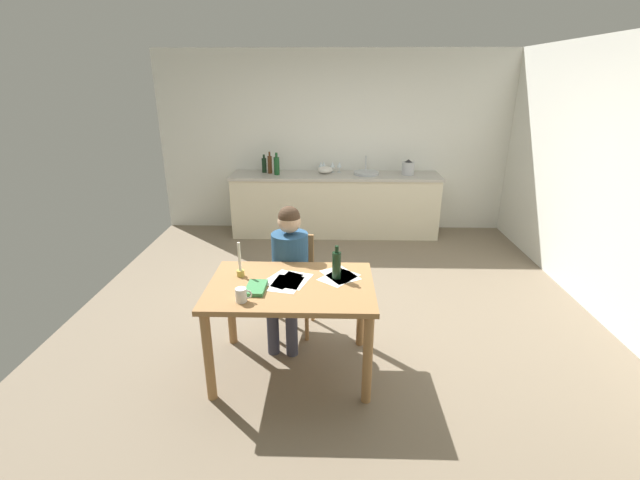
{
  "coord_description": "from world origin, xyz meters",
  "views": [
    {
      "loc": [
        -0.06,
        -3.97,
        2.21
      ],
      "look_at": [
        -0.15,
        -0.34,
        0.85
      ],
      "focal_mm": 24.43,
      "sensor_mm": 36.0,
      "label": 1
    }
  ],
  "objects": [
    {
      "name": "paper_bill",
      "position": [
        0.02,
        -0.87,
        0.76
      ],
      "size": [
        0.33,
        0.36,
        0.0
      ],
      "primitive_type": "cube",
      "rotation": [
        0.0,
        0.0,
        0.55
      ],
      "color": "white",
      "rests_on": "dining_table"
    },
    {
      "name": "person_seated",
      "position": [
        -0.42,
        -0.53,
        0.68
      ],
      "size": [
        0.36,
        0.61,
        1.19
      ],
      "color": "navy",
      "rests_on": "ground"
    },
    {
      "name": "coffee_mug",
      "position": [
        -0.67,
        -1.32,
        0.8
      ],
      "size": [
        0.12,
        0.08,
        0.1
      ],
      "color": "white",
      "rests_on": "dining_table"
    },
    {
      "name": "kitchen_counter",
      "position": [
        0.0,
        2.24,
        0.45
      ],
      "size": [
        3.01,
        0.64,
        0.9
      ],
      "color": "beige",
      "rests_on": "ground"
    },
    {
      "name": "chair_at_table",
      "position": [
        -0.41,
        -0.38,
        0.49
      ],
      "size": [
        0.44,
        0.44,
        0.87
      ],
      "color": "#9E7042",
      "rests_on": "ground"
    },
    {
      "name": "wall_right",
      "position": [
        2.6,
        0.0,
        1.3
      ],
      "size": [
        0.12,
        5.2,
        2.6
      ],
      "primitive_type": "cube",
      "color": "silver",
      "rests_on": "ground"
    },
    {
      "name": "dining_table",
      "position": [
        -0.35,
        -1.04,
        0.64
      ],
      "size": [
        1.24,
        0.84,
        0.75
      ],
      "color": "#9E7042",
      "rests_on": "ground"
    },
    {
      "name": "stovetop_kettle",
      "position": [
        1.04,
        2.24,
        1.0
      ],
      "size": [
        0.18,
        0.18,
        0.22
      ],
      "color": "#B7BABF",
      "rests_on": "kitchen_counter"
    },
    {
      "name": "wine_glass_back_right",
      "position": [
        -0.21,
        2.39,
        1.01
      ],
      "size": [
        0.07,
        0.07,
        0.15
      ],
      "color": "silver",
      "rests_on": "kitchen_counter"
    },
    {
      "name": "wall_back",
      "position": [
        0.0,
        2.6,
        1.3
      ],
      "size": [
        5.2,
        0.12,
        2.6
      ],
      "primitive_type": "cube",
      "color": "silver",
      "rests_on": "ground"
    },
    {
      "name": "bottle_vinegar",
      "position": [
        -0.95,
        2.29,
        1.03
      ],
      "size": [
        0.06,
        0.06,
        0.31
      ],
      "color": "#593319",
      "rests_on": "kitchen_counter"
    },
    {
      "name": "wine_glass_by_kettle",
      "position": [
        -0.04,
        2.39,
        1.01
      ],
      "size": [
        0.07,
        0.07,
        0.15
      ],
      "color": "silver",
      "rests_on": "kitchen_counter"
    },
    {
      "name": "wine_glass_near_sink",
      "position": [
        0.06,
        2.39,
        1.01
      ],
      "size": [
        0.07,
        0.07,
        0.15
      ],
      "color": "silver",
      "rests_on": "kitchen_counter"
    },
    {
      "name": "candlestick",
      "position": [
        -0.76,
        -0.91,
        0.83
      ],
      "size": [
        0.06,
        0.06,
        0.28
      ],
      "color": "gold",
      "rests_on": "dining_table"
    },
    {
      "name": "paper_notice",
      "position": [
        -0.39,
        -1.04,
        0.76
      ],
      "size": [
        0.27,
        0.33,
        0.0
      ],
      "primitive_type": "cube",
      "rotation": [
        0.0,
        0.0,
        -0.22
      ],
      "color": "white",
      "rests_on": "dining_table"
    },
    {
      "name": "bottle_oil",
      "position": [
        -1.04,
        2.34,
        1.01
      ],
      "size": [
        0.07,
        0.07,
        0.26
      ],
      "color": "black",
      "rests_on": "kitchen_counter"
    },
    {
      "name": "wine_bottle_on_table",
      "position": [
        -0.01,
        -0.93,
        0.87
      ],
      "size": [
        0.07,
        0.07,
        0.27
      ],
      "color": "black",
      "rests_on": "dining_table"
    },
    {
      "name": "book_magazine",
      "position": [
        -0.6,
        -1.14,
        0.77
      ],
      "size": [
        0.15,
        0.24,
        0.03
      ],
      "primitive_type": "cube",
      "rotation": [
        0.0,
        0.0,
        -0.03
      ],
      "color": "#3C8549",
      "rests_on": "dining_table"
    },
    {
      "name": "paper_envelope",
      "position": [
        0.01,
        -0.92,
        0.76
      ],
      "size": [
        0.35,
        0.36,
        0.0
      ],
      "primitive_type": "cube",
      "rotation": [
        0.0,
        0.0,
        -0.69
      ],
      "color": "white",
      "rests_on": "dining_table"
    },
    {
      "name": "paper_letter",
      "position": [
        -0.34,
        -0.97,
        0.76
      ],
      "size": [
        0.29,
        0.35,
        0.0
      ],
      "primitive_type": "cube",
      "rotation": [
        0.0,
        0.0,
        -0.32
      ],
      "color": "white",
      "rests_on": "dining_table"
    },
    {
      "name": "paper_receipt",
      "position": [
        -0.43,
        -0.96,
        0.76
      ],
      "size": [
        0.33,
        0.36,
        0.0
      ],
      "primitive_type": "cube",
      "rotation": [
        0.0,
        0.0,
        -0.5
      ],
      "color": "white",
      "rests_on": "dining_table"
    },
    {
      "name": "ground_plane",
      "position": [
        0.0,
        0.0,
        -0.02
      ],
      "size": [
        5.2,
        5.2,
        0.04
      ],
      "primitive_type": "cube",
      "color": "#7A6B56"
    },
    {
      "name": "mixing_bowl",
      "position": [
        -0.15,
        2.3,
        0.95
      ],
      "size": [
        0.22,
        0.22,
        0.1
      ],
      "primitive_type": "ellipsoid",
      "color": "white",
      "rests_on": "kitchen_counter"
    },
    {
      "name": "bottle_wine_red",
      "position": [
        -0.84,
        2.19,
        1.03
      ],
      "size": [
        0.08,
        0.08,
        0.31
      ],
      "color": "#194C23",
      "rests_on": "kitchen_counter"
    },
    {
      "name": "wine_glass_back_left",
      "position": [
        -0.17,
        2.39,
        1.01
      ],
      "size": [
        0.07,
        0.07,
        0.15
      ],
      "color": "silver",
      "rests_on": "kitchen_counter"
    },
    {
      "name": "sink_unit",
      "position": [
        0.45,
        2.24,
        0.92
      ],
      "size": [
        0.36,
        0.36,
        0.24
      ],
      "color": "#B2B7BC",
      "rests_on": "kitchen_counter"
    }
  ]
}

